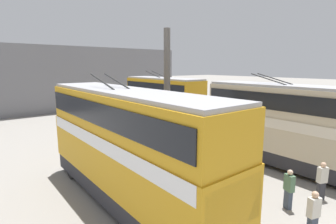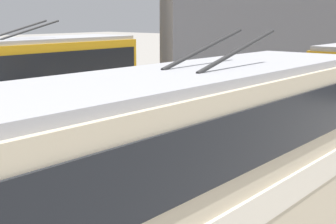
% 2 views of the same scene
% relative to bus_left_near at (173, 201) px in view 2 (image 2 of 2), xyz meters
% --- Properties ---
extents(support_column_far, '(0.72, 0.72, 8.13)m').
position_rel_bus_left_near_xyz_m(support_column_far, '(5.43, 4.74, 1.18)').
color(support_column_far, '#605B56').
rests_on(support_column_far, ground_plane).
extents(bus_left_near, '(10.32, 2.54, 5.47)m').
position_rel_bus_left_near_xyz_m(bus_left_near, '(0.00, 0.00, 0.00)').
color(bus_left_near, black).
rests_on(bus_left_near, ground_plane).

